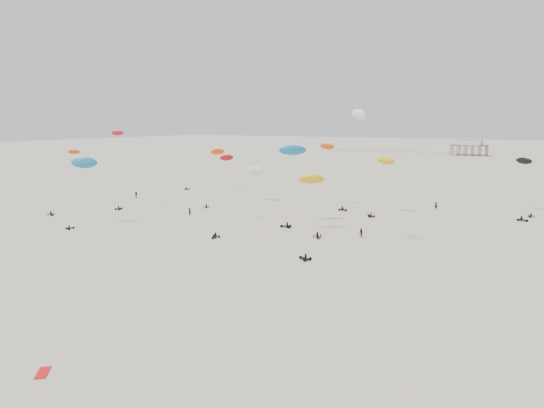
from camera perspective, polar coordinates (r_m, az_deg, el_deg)
The scene contains 20 objects.
ground_plane at distance 194.56m, azimuth 16.34°, elevation 2.44°, with size 900.00×900.00×0.00m, color beige.
pavilion_main at distance 343.14m, azimuth 20.43°, elevation 5.62°, with size 21.00×13.00×9.80m.
pier_fence at distance 355.07m, azimuth 12.06°, elevation 5.52°, with size 80.20×0.20×1.50m.
rig_0 at distance 132.28m, azimuth 25.63°, elevation 2.79°, with size 5.47×9.66×13.28m.
rig_1 at distance 132.89m, azimuth -16.22°, elevation 4.11°, with size 7.06×7.64×18.68m.
rig_2 at distance 84.32m, azimuth 7.80°, elevation 5.64°, with size 7.27×14.45×23.78m.
rig_3 at distance 101.91m, azimuth -5.49°, elevation 1.10°, with size 8.65×16.20×19.41m.
rig_4 at distance 96.71m, azimuth 2.79°, elevation 3.88°, with size 9.84×5.16×16.76m.
rig_5 at distance 164.60m, azimuth -6.37°, elevation 5.03°, with size 8.99×11.15×13.94m.
rig_6 at distance 136.19m, azimuth -2.43°, elevation 3.20°, with size 8.85×16.78×16.67m.
rig_7 at distance 127.80m, azimuth 6.53°, elevation 3.88°, with size 9.44×6.55×15.94m.
rig_8 at distance 120.21m, azimuth 11.80°, elevation 3.37°, with size 5.09×8.61×13.24m.
rig_9 at distance 132.89m, azimuth -21.50°, elevation 2.48°, with size 8.67×14.66×18.16m.
rig_10 at distance 108.57m, azimuth 3.78°, elevation 1.84°, with size 5.99×11.76×11.44m.
rig_12 at distance 110.80m, azimuth -19.69°, elevation 3.56°, with size 5.23×7.17×13.89m.
spectator_0 at distance 118.36m, azimuth -8.83°, elevation -1.29°, with size 0.84×0.58×2.31m, color black.
spectator_1 at distance 97.08m, azimuth 9.53°, elevation -3.57°, with size 0.97×0.56×1.98m, color black.
spectator_2 at distance 148.94m, azimuth -14.40°, elevation 0.63°, with size 1.37×0.74×2.32m, color black.
spectator_3 at distance 131.44m, azimuth 17.20°, elevation -0.57°, with size 0.83×0.57×2.28m, color black.
grounded_kite_a at distance 50.18m, azimuth -23.44°, elevation -16.36°, with size 2.20×0.90×0.08m, color red.
Camera 1 is at (42.88, 11.37, 20.84)m, focal length 35.00 mm.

